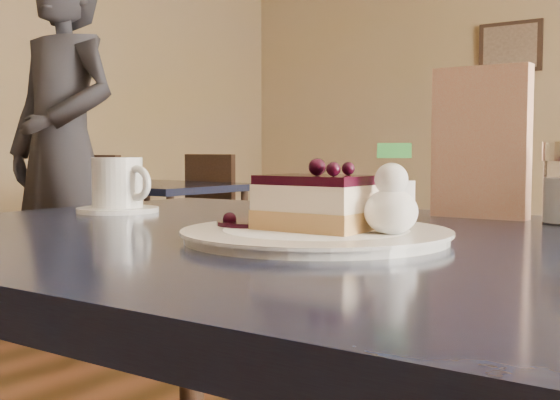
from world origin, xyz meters
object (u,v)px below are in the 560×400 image
Objects in this scene: cheesecake_slice at (316,203)px; coffee_set at (119,188)px; main_table at (339,303)px; patron at (62,149)px; dessert_plate at (316,235)px; bg_table_far_left at (158,295)px.

cheesecake_slice is 0.87× the size of coffee_set.
main_table is 2.72m from patron.
cheesecake_slice is at bearing 90.00° from dessert_plate.
coffee_set is (-0.46, 0.12, 0.03)m from dessert_plate.
cheesecake_slice is (0.00, 0.00, 0.04)m from dessert_plate.
dessert_plate is 0.48m from coffee_set.
dessert_plate is 3.29m from bg_table_far_left.
main_table is 8.67× the size of coffee_set.
main_table is at bearing -38.78° from bg_table_far_left.
bg_table_far_left is (-2.40, 2.13, -0.71)m from dessert_plate.
cheesecake_slice is (0.00, -0.05, 0.12)m from main_table.
patron reaches higher than dessert_plate.
dessert_plate is at bearing -14.95° from coffee_set.
cheesecake_slice is 0.07× the size of patron.
cheesecake_slice is at bearing -33.67° from patron.
main_table is 10.00× the size of cheesecake_slice.
bg_table_far_left is at bearing 138.42° from dessert_plate.
patron is at bearing 144.72° from coffee_set.
patron is at bearing 148.84° from main_table.
main_table reaches higher than bg_table_far_left.
patron is (-2.33, 1.39, 0.19)m from main_table.
bg_table_far_left is (-2.40, 2.08, -0.63)m from main_table.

